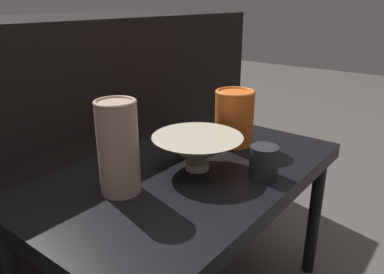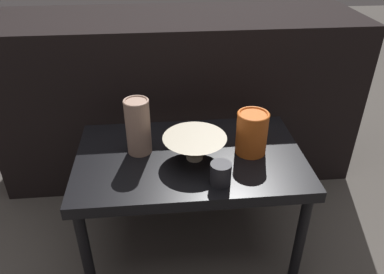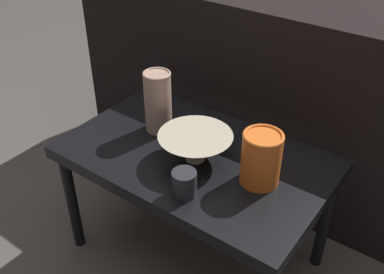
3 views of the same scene
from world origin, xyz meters
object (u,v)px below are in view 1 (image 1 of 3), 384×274
Objects in this scene: vase_textured_left at (118,147)px; vase_colorful_right at (235,117)px; cup at (264,161)px; bowl at (197,150)px.

vase_textured_left is 1.30× the size of vase_colorful_right.
vase_colorful_right is 0.21m from cup.
cup is at bearing -38.67° from vase_textured_left.
cup is (0.07, -0.14, -0.01)m from bowl.
vase_colorful_right reaches higher than cup.
bowl is 0.16m from cup.
vase_textured_left is (-0.19, 0.06, 0.05)m from bowl.
bowl is 1.40× the size of vase_colorful_right.
vase_colorful_right reaches higher than bowl.
vase_textured_left is at bearing 141.33° from cup.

